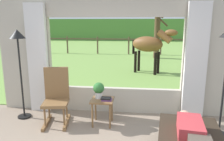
# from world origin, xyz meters

# --- Properties ---
(back_wall_with_window) EXTENTS (5.20, 0.12, 2.55)m
(back_wall_with_window) POSITION_xyz_m (0.00, 2.26, 1.25)
(back_wall_with_window) COLOR #BCB29E
(back_wall_with_window) RESTS_ON ground_plane
(curtain_panel_left) EXTENTS (0.44, 0.10, 2.40)m
(curtain_panel_left) POSITION_xyz_m (-1.69, 2.12, 1.20)
(curtain_panel_left) COLOR silver
(curtain_panel_left) RESTS_ON ground_plane
(curtain_panel_right) EXTENTS (0.44, 0.10, 2.40)m
(curtain_panel_right) POSITION_xyz_m (1.69, 2.12, 1.20)
(curtain_panel_right) COLOR silver
(curtain_panel_right) RESTS_ON ground_plane
(outdoor_pasture_lawn) EXTENTS (36.00, 21.68, 0.02)m
(outdoor_pasture_lawn) POSITION_xyz_m (0.00, 13.16, 0.01)
(outdoor_pasture_lawn) COLOR #759E47
(outdoor_pasture_lawn) RESTS_ON ground_plane
(distant_hill_ridge) EXTENTS (36.00, 2.00, 2.40)m
(distant_hill_ridge) POSITION_xyz_m (0.00, 23.00, 1.20)
(distant_hill_ridge) COLOR #4F833A
(distant_hill_ridge) RESTS_ON ground_plane
(reclining_person) EXTENTS (0.42, 1.44, 0.22)m
(reclining_person) POSITION_xyz_m (1.26, 0.30, 0.52)
(reclining_person) COLOR #B23338
(reclining_person) RESTS_ON recliner_sofa
(rocking_chair) EXTENTS (0.57, 0.75, 1.12)m
(rocking_chair) POSITION_xyz_m (-1.10, 1.57, 0.55)
(rocking_chair) COLOR brown
(rocking_chair) RESTS_ON ground_plane
(side_table) EXTENTS (0.44, 0.44, 0.52)m
(side_table) POSITION_xyz_m (-0.16, 1.56, 0.43)
(side_table) COLOR brown
(side_table) RESTS_ON ground_plane
(potted_plant) EXTENTS (0.22, 0.22, 0.32)m
(potted_plant) POSITION_xyz_m (-0.24, 1.62, 0.70)
(potted_plant) COLOR silver
(potted_plant) RESTS_ON side_table
(book_stack) EXTENTS (0.21, 0.15, 0.06)m
(book_stack) POSITION_xyz_m (-0.08, 1.51, 0.55)
(book_stack) COLOR #59336B
(book_stack) RESTS_ON side_table
(floor_lamp_left) EXTENTS (0.32, 0.32, 1.86)m
(floor_lamp_left) POSITION_xyz_m (-1.89, 1.71, 1.50)
(floor_lamp_left) COLOR black
(floor_lamp_left) RESTS_ON ground_plane
(horse) EXTENTS (1.77, 1.12, 1.73)m
(horse) POSITION_xyz_m (0.98, 6.17, 1.16)
(horse) COLOR brown
(horse) RESTS_ON outdoor_pasture_lawn
(pasture_tree) EXTENTS (1.22, 1.03, 3.43)m
(pasture_tree) POSITION_xyz_m (1.58, 10.00, 1.63)
(pasture_tree) COLOR #4C3823
(pasture_tree) RESTS_ON outdoor_pasture_lawn
(pasture_fence_line) EXTENTS (16.10, 0.10, 1.10)m
(pasture_fence_line) POSITION_xyz_m (0.00, 11.44, 0.74)
(pasture_fence_line) COLOR brown
(pasture_fence_line) RESTS_ON outdoor_pasture_lawn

